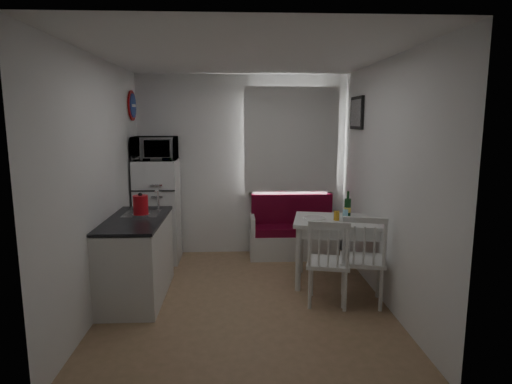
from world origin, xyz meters
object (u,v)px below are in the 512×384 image
fridge (158,211)px  wine_bottle (348,204)px  chair_right (366,251)px  kitchen_counter (137,257)px  dining_table (339,227)px  chair_left (331,254)px  kettle (141,205)px  microwave (155,148)px  bench (293,236)px

fridge → wine_bottle: bearing=-19.5°
chair_right → fridge: 2.93m
kitchen_counter → wine_bottle: bearing=8.9°
dining_table → chair_left: (-0.25, -0.67, -0.12)m
chair_right → kettle: 2.48m
kitchen_counter → fridge: size_ratio=0.93×
chair_left → microwave: size_ratio=0.92×
microwave → fridge: bearing=90.0°
dining_table → kettle: size_ratio=4.54×
wine_bottle → fridge: bearing=160.5°
kitchen_counter → chair_right: bearing=-9.1°
dining_table → chair_left: bearing=-99.2°
chair_left → chair_right: size_ratio=0.95×
kettle → wine_bottle: bearing=7.4°
chair_right → wine_bottle: bearing=103.6°
kitchen_counter → dining_table: kitchen_counter is taller
dining_table → wine_bottle: 0.29m
chair_left → wine_bottle: bearing=77.4°
bench → chair_left: (0.16, -1.74, 0.29)m
chair_left → microwave: microwave is taller
bench → fridge: (-1.90, -0.11, 0.42)m
dining_table → chair_right: chair_right is taller
bench → wine_bottle: (0.53, -0.97, 0.66)m
dining_table → microwave: 2.64m
chair_right → kettle: kettle is taller
microwave → bench: bearing=4.8°
microwave → wine_bottle: (2.43, -0.81, -0.63)m
kitchen_counter → dining_table: 2.36m
kitchen_counter → bench: kitchen_counter is taller
dining_table → fridge: fridge is taller
chair_left → kitchen_counter: bearing=-177.5°
bench → chair_right: bearing=-73.1°
kettle → chair_left: bearing=-12.6°
fridge → bench: bearing=3.3°
kitchen_counter → chair_right: kitchen_counter is taller
fridge → kettle: size_ratio=5.45×
bench → dining_table: bench is taller
chair_left → wine_bottle: size_ratio=1.64×
bench → chair_right: chair_right is taller
bench → microwave: microwave is taller
kettle → wine_bottle: kettle is taller
microwave → wine_bottle: size_ratio=1.79×
bench → kettle: bearing=-145.5°
dining_table → bench: bearing=122.4°
bench → chair_left: bearing=-84.7°
bench → kitchen_counter: bearing=-144.8°
fridge → kettle: fridge is taller
kitchen_counter → fridge: fridge is taller
fridge → microwave: (0.00, -0.05, 0.87)m
kitchen_counter → dining_table: size_ratio=1.11×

